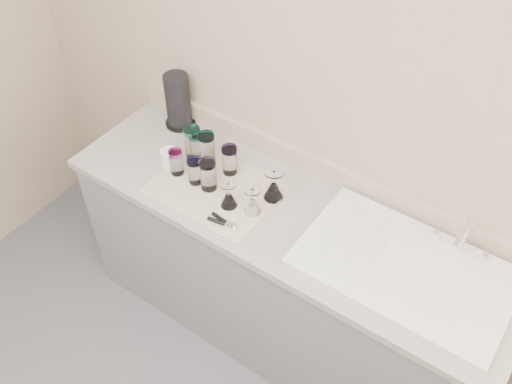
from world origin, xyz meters
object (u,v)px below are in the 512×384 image
Objects in this scene: sink_unit at (405,268)px; tumbler_magenta at (176,162)px; paper_towel_roll at (178,101)px; tumbler_cyan at (207,147)px; tumbler_extra at (197,145)px; can_opener at (223,222)px; tumbler_purple at (230,160)px; goblet_front_right at (253,204)px; tumbler_teal at (193,142)px; tumbler_blue at (195,171)px; tumbler_lavender at (208,175)px; goblet_back_right at (274,188)px; goblet_front_left at (229,198)px; white_mug at (169,157)px.

tumbler_magenta is at bearing -175.85° from sink_unit.
tumbler_cyan is at bearing -26.27° from paper_towel_roll.
sink_unit reaches higher than tumbler_extra.
tumbler_purple is at bearing 121.63° from can_opener.
tumbler_cyan is 0.39m from goblet_front_right.
tumbler_extra is (-0.06, -0.00, -0.02)m from tumbler_cyan.
sink_unit is at bearing -2.86° from tumbler_teal.
tumbler_blue is at bearing 179.65° from goblet_front_right.
tumbler_lavender is at bearing -38.32° from tumbler_extra.
sink_unit is 6.13× the size of goblet_front_right.
tumbler_lavender is 0.54× the size of paper_towel_roll.
tumbler_magenta is at bearing -143.57° from tumbler_purple.
tumbler_cyan is at bearing 107.56° from tumbler_blue.
can_opener is at bearing -27.37° from tumbler_blue.
goblet_front_right is at bearing -17.21° from tumbler_teal.
goblet_back_right reaches higher than tumbler_cyan.
sink_unit reaches higher than tumbler_cyan.
goblet_front_right is 0.72m from paper_towel_roll.
tumbler_purple is at bearing 36.43° from tumbler_magenta.
tumbler_cyan is at bearing 176.20° from sink_unit.
paper_towel_roll is (-0.55, 0.32, 0.09)m from goblet_front_left.
white_mug is at bearing 157.63° from tumbler_magenta.
tumbler_blue is 0.18m from white_mug.
white_mug is 0.32m from paper_towel_roll.
tumbler_teal is 1.18× the size of can_opener.
goblet_back_right is (0.45, -0.03, -0.01)m from tumbler_extra.
can_opener is (0.05, -0.10, -0.04)m from goblet_front_left.
white_mug is at bearing -170.11° from goblet_back_right.
tumbler_blue is (0.12, -0.13, -0.02)m from tumbler_teal.
can_opener is at bearing -20.29° from white_mug.
tumbler_magenta is at bearing 160.13° from can_opener.
tumbler_purple is at bearing -19.20° from paper_towel_roll.
paper_towel_roll reaches higher than can_opener.
white_mug is at bearing 174.82° from tumbler_lavender.
goblet_front_left is at bearing 114.42° from can_opener.
white_mug is 0.44× the size of paper_towel_roll.
can_opener is (0.30, -0.28, -0.07)m from tumbler_cyan.
goblet_back_right is (0.46, -0.01, -0.03)m from tumbler_teal.
goblet_front_right is at bearing -173.21° from sink_unit.
tumbler_teal is 0.21m from tumbler_purple.
tumbler_magenta is at bearing -177.83° from tumbler_lavender.
can_opener is at bearing -42.65° from tumbler_cyan.
tumbler_cyan reaches higher than tumbler_blue.
goblet_back_right is 1.19× the size of goblet_front_left.
goblet_front_right is (0.36, -0.15, -0.03)m from tumbler_cyan.
tumbler_magenta is 0.32m from goblet_front_left.
tumbler_teal is 0.46m from goblet_back_right.
tumbler_extra is 0.92× the size of goblet_front_right.
goblet_back_right is 0.71m from paper_towel_roll.
goblet_back_right reaches higher than white_mug.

